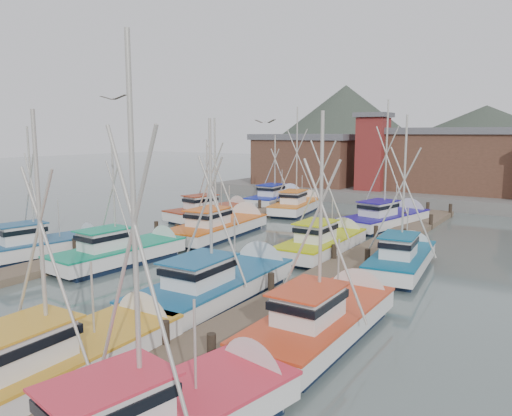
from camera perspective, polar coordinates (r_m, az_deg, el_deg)
The scene contains 22 objects.
ground at distance 28.28m, azimuth -6.66°, elevation -6.97°, with size 260.00×260.00×0.00m, color #546562.
dock_left at distance 35.71m, azimuth -11.21°, elevation -3.45°, with size 2.30×46.00×1.50m.
dock_right at distance 28.06m, azimuth 9.96°, elevation -6.72°, with size 2.30×46.00×1.50m.
quay at distance 60.91m, azimuth 16.07°, elevation 1.70°, with size 44.00×16.00×1.20m, color slate.
shed_left at distance 62.84m, azimuth 6.00°, elevation 5.61°, with size 12.72×8.48×6.20m.
shed_center at distance 59.13m, azimuth 21.82°, elevation 5.20°, with size 14.84×9.54×6.90m.
lookout_tower at distance 57.37m, azimuth 13.18°, elevation 6.37°, with size 3.60×3.60×8.50m.
distant_hills at distance 146.87m, azimuth 21.10°, elevation 5.08°, with size 175.00×140.00×42.00m.
boat_1 at distance 17.13m, azimuth -20.55°, elevation -15.67°, with size 3.64×9.25×9.01m.
boat_4 at distance 30.20m, azimuth -14.65°, elevation -4.86°, with size 3.31×8.85×8.18m.
boat_5 at distance 23.30m, azimuth -3.92°, elevation -8.60°, with size 3.74×10.05×9.09m.
boat_6 at distance 33.31m, azimuth -22.89°, elevation -4.01°, with size 4.01×8.71×8.61m.
boat_7 at distance 19.31m, azimuth 8.10°, elevation -12.36°, with size 3.70×8.98×9.09m.
boat_8 at distance 37.05m, azimuth -3.94°, elevation -2.12°, with size 4.10×10.53×9.56m.
boat_9 at distance 31.90m, azimuth 7.96°, elevation -3.94°, with size 3.83×8.98×9.62m.
boat_10 at distance 44.25m, azimuth -4.88°, elevation -0.38°, with size 4.24×9.00×7.70m.
boat_11 at distance 28.90m, azimuth 16.45°, elevation -5.53°, with size 3.65×8.46×9.15m.
boat_12 at distance 47.93m, azimuth 4.89°, elevation 0.32°, with size 4.23×9.39×10.71m.
boat_13 at distance 41.97m, azimuth 14.94°, elevation -1.12°, with size 4.92×10.28×11.02m.
boat_14 at distance 53.30m, azimuth 2.51°, elevation 1.17°, with size 3.73×9.67×8.17m.
gull_near at distance 21.81m, azimuth -16.01°, elevation 11.97°, with size 1.55×0.62×0.24m.
gull_far at distance 26.83m, azimuth 1.04°, elevation 9.83°, with size 1.50×0.66×0.24m.
Camera 1 is at (17.44, -20.94, 7.56)m, focal length 35.00 mm.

